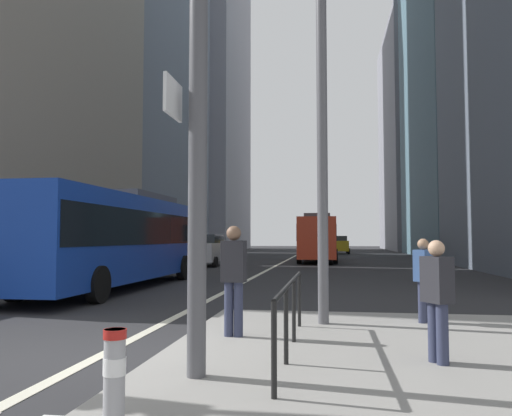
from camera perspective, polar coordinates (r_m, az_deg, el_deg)
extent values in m
plane|color=#28282B|center=(27.34, 1.33, -7.03)|extent=(160.00, 160.00, 0.00)
cube|color=beige|center=(37.27, 3.24, -6.05)|extent=(0.20, 80.00, 0.01)
cube|color=slate|center=(54.09, -14.03, 18.91)|extent=(10.46, 22.98, 44.33)
cube|color=gray|center=(77.89, -6.51, 13.07)|extent=(12.62, 20.06, 47.56)
cube|color=slate|center=(55.85, 23.06, 17.47)|extent=(10.84, 20.29, 42.75)
cube|color=gray|center=(78.39, 18.43, 7.34)|extent=(10.84, 22.66, 32.20)
cube|color=#14389E|center=(18.03, -15.45, -3.31)|extent=(2.59, 11.89, 2.75)
cube|color=black|center=(18.03, -15.43, -2.22)|extent=(2.63, 11.66, 1.10)
cube|color=#4C4C51|center=(19.72, -13.25, 1.10)|extent=(1.78, 4.29, 0.30)
cylinder|color=black|center=(14.13, -17.45, -8.26)|extent=(0.31, 1.00, 1.00)
cylinder|color=black|center=(15.34, -25.59, -7.69)|extent=(0.31, 1.00, 1.00)
cylinder|color=black|center=(21.20, -8.26, -6.70)|extent=(0.31, 1.00, 1.00)
cylinder|color=black|center=(22.03, -14.28, -6.51)|extent=(0.31, 1.00, 1.00)
cube|color=red|center=(37.35, 7.04, -3.38)|extent=(2.53, 10.58, 2.75)
cube|color=black|center=(37.35, 7.04, -2.86)|extent=(2.57, 10.37, 1.10)
cube|color=#4C4C51|center=(35.79, 6.97, -0.94)|extent=(1.76, 3.81, 0.30)
cylinder|color=black|center=(40.79, 5.46, -5.11)|extent=(0.30, 1.00, 1.00)
cylinder|color=black|center=(40.74, 8.85, -5.09)|extent=(0.30, 1.00, 1.00)
cylinder|color=black|center=(34.04, 4.91, -5.46)|extent=(0.30, 1.00, 1.00)
cylinder|color=black|center=(33.98, 8.97, -5.44)|extent=(0.30, 1.00, 1.00)
cube|color=silver|center=(31.41, -5.53, -4.96)|extent=(1.93, 4.51, 1.10)
cube|color=black|center=(31.54, -5.45, -3.48)|extent=(1.57, 2.46, 0.52)
cylinder|color=black|center=(29.73, -4.64, -6.11)|extent=(0.24, 0.65, 0.64)
cylinder|color=black|center=(30.25, -7.99, -6.04)|extent=(0.24, 0.65, 0.64)
cylinder|color=black|center=(32.66, -3.26, -5.87)|extent=(0.24, 0.65, 0.64)
cylinder|color=black|center=(33.14, -6.34, -5.82)|extent=(0.24, 0.65, 0.64)
cube|color=gold|center=(55.76, 9.42, -4.24)|extent=(1.90, 4.27, 1.10)
cube|color=black|center=(55.60, 9.42, -3.40)|extent=(1.56, 2.32, 0.52)
cylinder|color=black|center=(57.17, 8.45, -4.77)|extent=(0.24, 0.65, 0.64)
cylinder|color=black|center=(57.25, 10.28, -4.75)|extent=(0.24, 0.65, 0.64)
cylinder|color=black|center=(54.30, 8.53, -4.85)|extent=(0.24, 0.65, 0.64)
cylinder|color=black|center=(54.39, 10.46, -4.83)|extent=(0.24, 0.65, 0.64)
cylinder|color=#515156|center=(6.08, -6.58, 10.06)|extent=(0.22, 0.22, 6.00)
cube|color=white|center=(6.03, -9.36, 12.16)|extent=(0.04, 0.60, 0.44)
cylinder|color=#56565B|center=(9.82, 7.46, 10.85)|extent=(0.20, 0.20, 8.00)
cylinder|color=#99999E|center=(4.64, -15.73, -18.01)|extent=(0.18, 0.18, 0.81)
cylinder|color=white|center=(4.62, -15.71, -16.84)|extent=(0.19, 0.19, 0.15)
cylinder|color=#B21E19|center=(4.56, -15.66, -13.54)|extent=(0.20, 0.20, 0.08)
cylinder|color=black|center=(5.20, 2.05, -15.74)|extent=(0.06, 0.06, 0.95)
cylinder|color=black|center=(6.54, 3.42, -13.18)|extent=(0.06, 0.06, 0.95)
cylinder|color=black|center=(7.89, 4.30, -11.49)|extent=(0.06, 0.06, 0.95)
cylinder|color=black|center=(9.25, 4.92, -10.29)|extent=(0.06, 0.06, 0.95)
cylinder|color=black|center=(7.16, 3.89, -8.49)|extent=(0.06, 4.12, 0.06)
cylinder|color=#2D334C|center=(8.33, -3.09, -11.33)|extent=(0.15, 0.15, 0.87)
cylinder|color=#2D334C|center=(8.29, -2.01, -11.38)|extent=(0.15, 0.15, 0.87)
cube|color=#232328|center=(8.24, -2.54, -6.03)|extent=(0.40, 0.28, 0.67)
sphere|color=brown|center=(8.23, -2.53, -2.86)|extent=(0.24, 0.24, 0.24)
cylinder|color=#2D334C|center=(10.22, 18.69, -9.97)|extent=(0.15, 0.15, 0.77)
cylinder|color=#2D334C|center=(10.08, 18.28, -10.08)|extent=(0.15, 0.15, 0.77)
cube|color=#38568E|center=(10.10, 18.41, -6.18)|extent=(0.42, 0.45, 0.59)
sphere|color=#9E7556|center=(10.08, 18.37, -3.90)|extent=(0.21, 0.21, 0.21)
cylinder|color=#2D334C|center=(6.93, 20.33, -13.22)|extent=(0.15, 0.15, 0.76)
cylinder|color=#2D334C|center=(7.05, 19.47, -13.06)|extent=(0.15, 0.15, 0.76)
cube|color=#232328|center=(6.90, 19.78, -7.62)|extent=(0.39, 0.45, 0.59)
sphere|color=tan|center=(6.88, 19.71, -4.31)|extent=(0.21, 0.21, 0.21)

